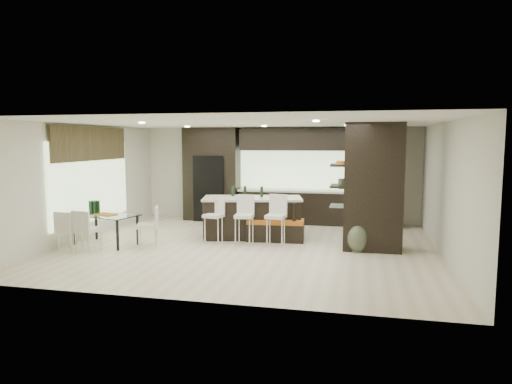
% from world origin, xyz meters
% --- Properties ---
extents(ground, '(8.00, 8.00, 0.00)m').
position_xyz_m(ground, '(0.00, 0.00, 0.00)').
color(ground, beige).
rests_on(ground, ground).
extents(back_wall, '(8.00, 0.02, 2.70)m').
position_xyz_m(back_wall, '(0.00, 3.50, 1.35)').
color(back_wall, beige).
rests_on(back_wall, ground).
extents(left_wall, '(0.02, 7.00, 2.70)m').
position_xyz_m(left_wall, '(-4.00, 0.00, 1.35)').
color(left_wall, beige).
rests_on(left_wall, ground).
extents(right_wall, '(0.02, 7.00, 2.70)m').
position_xyz_m(right_wall, '(4.00, 0.00, 1.35)').
color(right_wall, beige).
rests_on(right_wall, ground).
extents(ceiling, '(8.00, 7.00, 0.02)m').
position_xyz_m(ceiling, '(0.00, 0.00, 2.70)').
color(ceiling, white).
rests_on(ceiling, ground).
extents(window_left, '(0.04, 3.20, 1.90)m').
position_xyz_m(window_left, '(-3.96, 0.20, 1.35)').
color(window_left, '#B2D199').
rests_on(window_left, left_wall).
extents(window_back, '(3.40, 0.04, 1.20)m').
position_xyz_m(window_back, '(0.60, 3.46, 1.55)').
color(window_back, '#B2D199').
rests_on(window_back, back_wall).
extents(stone_accent, '(0.08, 3.00, 0.80)m').
position_xyz_m(stone_accent, '(-3.93, 0.20, 2.25)').
color(stone_accent, brown).
rests_on(stone_accent, left_wall).
extents(ceiling_spots, '(4.00, 3.00, 0.02)m').
position_xyz_m(ceiling_spots, '(0.00, 0.25, 2.68)').
color(ceiling_spots, white).
rests_on(ceiling_spots, ceiling).
extents(back_cabinetry, '(6.80, 0.68, 2.70)m').
position_xyz_m(back_cabinetry, '(0.50, 3.17, 1.35)').
color(back_cabinetry, black).
rests_on(back_cabinetry, ground).
extents(refrigerator, '(0.90, 0.68, 1.90)m').
position_xyz_m(refrigerator, '(-1.90, 3.12, 0.95)').
color(refrigerator, black).
rests_on(refrigerator, ground).
extents(partition_column, '(1.20, 0.80, 2.70)m').
position_xyz_m(partition_column, '(2.60, 0.40, 1.35)').
color(partition_column, black).
rests_on(partition_column, ground).
extents(kitchen_island, '(2.50, 1.48, 0.98)m').
position_xyz_m(kitchen_island, '(-0.18, 0.99, 0.49)').
color(kitchen_island, black).
rests_on(kitchen_island, ground).
extents(stool_left, '(0.46, 0.46, 0.87)m').
position_xyz_m(stool_left, '(-0.90, 0.20, 0.43)').
color(stool_left, silver).
rests_on(stool_left, ground).
extents(stool_mid, '(0.42, 0.42, 0.90)m').
position_xyz_m(stool_mid, '(-0.18, 0.19, 0.45)').
color(stool_mid, silver).
rests_on(stool_mid, ground).
extents(stool_right, '(0.45, 0.45, 0.92)m').
position_xyz_m(stool_right, '(0.54, 0.18, 0.46)').
color(stool_right, silver).
rests_on(stool_right, ground).
extents(bench, '(1.36, 0.61, 0.51)m').
position_xyz_m(bench, '(0.43, 0.74, 0.25)').
color(bench, black).
rests_on(bench, ground).
extents(floor_vase, '(0.45, 0.45, 1.16)m').
position_xyz_m(floor_vase, '(2.30, 0.05, 0.58)').
color(floor_vase, '#454F39').
rests_on(floor_vase, ground).
extents(dining_table, '(1.55, 1.10, 0.68)m').
position_xyz_m(dining_table, '(-3.20, -0.48, 0.34)').
color(dining_table, white).
rests_on(dining_table, ground).
extents(chair_near, '(0.51, 0.51, 0.82)m').
position_xyz_m(chair_near, '(-3.20, -1.18, 0.41)').
color(chair_near, silver).
rests_on(chair_near, ground).
extents(chair_far, '(0.47, 0.47, 0.79)m').
position_xyz_m(chair_far, '(-3.64, -1.17, 0.39)').
color(chair_far, silver).
rests_on(chair_far, ground).
extents(chair_end, '(0.57, 0.57, 0.82)m').
position_xyz_m(chair_end, '(-2.19, -0.48, 0.41)').
color(chair_end, silver).
rests_on(chair_end, ground).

